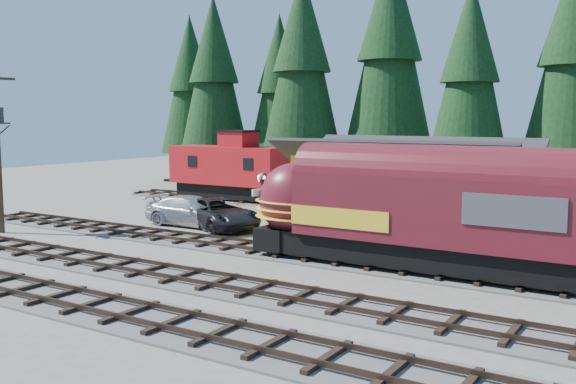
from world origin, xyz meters
The scene contains 9 objects.
ground centered at (0.00, 0.00, 0.00)m, with size 120.00×120.00×0.00m, color #6B665B.
track_main_south centered at (10.00, -2.00, 0.06)m, with size 68.00×3.20×0.33m.
track_spur centered at (-10.00, 18.00, 0.06)m, with size 32.00×3.20×0.33m.
depot centered at (0.00, 10.50, 2.96)m, with size 12.80×7.00×5.30m.
conifer_backdrop centered at (5.74, 24.82, 10.12)m, with size 78.96×23.29×17.05m.
locomotive centered at (2.38, 4.00, 2.34)m, with size 14.50×2.88×3.94m.
caboose centered at (-17.20, 18.00, 2.46)m, with size 9.48×2.75×4.93m.
pickup_truck_a centered at (-10.25, 7.90, 0.86)m, with size 2.86×6.20×1.72m, color black.
pickup_truck_b centered at (-12.07, 7.75, 0.86)m, with size 2.42×5.96×1.73m, color #AFB2B7.
Camera 1 is at (12.48, -20.63, 6.34)m, focal length 40.00 mm.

